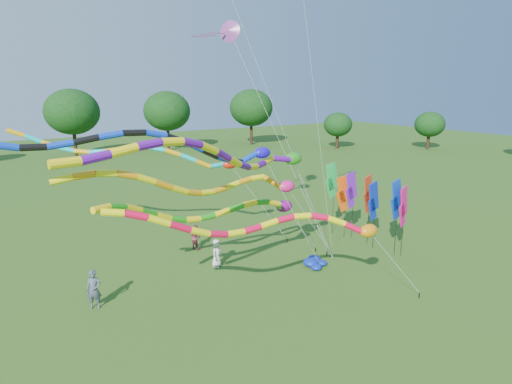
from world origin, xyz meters
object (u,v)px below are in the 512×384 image
tube_kite_orange (220,184)px  person_b (94,290)px  tube_kite_red (285,226)px  person_c (195,237)px  blue_nylon_heap (315,263)px  person_a (217,253)px

tube_kite_orange → person_b: 7.51m
tube_kite_orange → person_b: tube_kite_orange is taller
tube_kite_orange → person_b: size_ratio=7.88×
tube_kite_red → person_c: size_ratio=8.69×
tube_kite_red → person_c: (0.55, 10.13, -3.67)m
tube_kite_orange → person_b: bearing=162.4°
person_b → tube_kite_orange: bearing=9.9°
tube_kite_orange → person_c: bearing=75.4°
tube_kite_red → blue_nylon_heap: (5.14, 4.02, -4.23)m
tube_kite_red → person_c: 10.79m
blue_nylon_heap → person_c: 7.67m
tube_kite_red → tube_kite_orange: 4.39m
tube_kite_red → person_a: bearing=99.7°
tube_kite_orange → blue_nylon_heap: (5.86, -0.19, -5.25)m
tube_kite_orange → blue_nylon_heap: size_ratio=9.92×
tube_kite_orange → person_c: 7.66m
tube_kite_red → tube_kite_orange: (-0.72, 4.21, 1.02)m
tube_kite_red → person_b: size_ratio=7.33×
blue_nylon_heap → tube_kite_orange: bearing=178.2°
person_c → tube_kite_red: bearing=155.6°
tube_kite_orange → person_c: tube_kite_orange is taller
tube_kite_orange → person_c: (1.27, 5.93, -4.69)m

